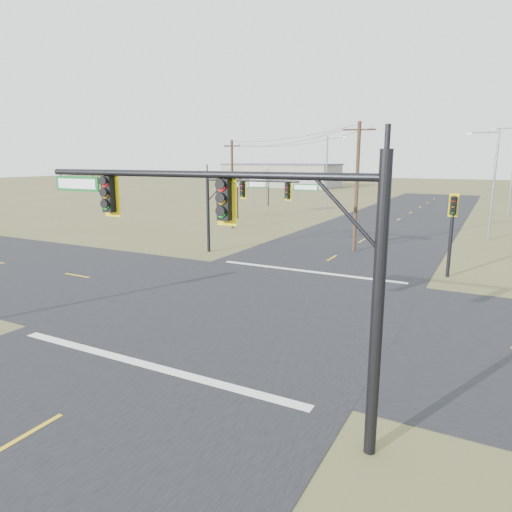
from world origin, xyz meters
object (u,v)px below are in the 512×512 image
at_px(utility_pole_near, 357,186).
at_px(highway_sign, 259,186).
at_px(pedestal_signal_ne, 452,218).
at_px(utility_pole_far, 232,183).
at_px(mast_arm_near, 235,228).
at_px(mast_arm_far, 246,195).
at_px(streetlight_c, 328,170).
at_px(streetlight_b, 511,166).
at_px(bare_tree_a, 237,179).
at_px(streetlight_a, 492,179).
at_px(bare_tree_b, 269,175).

height_order(utility_pole_near, highway_sign, utility_pole_near).
height_order(pedestal_signal_ne, utility_pole_far, utility_pole_far).
bearing_deg(mast_arm_near, mast_arm_far, 114.59).
bearing_deg(streetlight_c, streetlight_b, 18.20).
height_order(highway_sign, bare_tree_a, bare_tree_a).
xyz_separation_m(streetlight_b, streetlight_c, (-21.05, -7.32, -0.51)).
relative_size(utility_pole_near, streetlight_c, 0.97).
xyz_separation_m(pedestal_signal_ne, utility_pole_near, (-7.13, 5.06, 1.44)).
distance_m(pedestal_signal_ne, streetlight_a, 15.69).
relative_size(mast_arm_far, bare_tree_a, 1.52).
bearing_deg(bare_tree_a, utility_pole_near, -35.94).
relative_size(mast_arm_near, bare_tree_a, 1.78).
bearing_deg(mast_arm_near, utility_pole_near, 94.70).
distance_m(mast_arm_near, mast_arm_far, 21.08).
height_order(highway_sign, streetlight_b, streetlight_b).
height_order(utility_pole_near, streetlight_b, streetlight_b).
xyz_separation_m(pedestal_signal_ne, bare_tree_b, (-28.52, 33.43, 1.09)).
relative_size(pedestal_signal_ne, utility_pole_near, 0.52).
bearing_deg(mast_arm_near, bare_tree_a, 116.42).
height_order(streetlight_a, streetlight_b, streetlight_b).
height_order(streetlight_b, bare_tree_b, streetlight_b).
height_order(mast_arm_near, utility_pole_far, utility_pole_far).
bearing_deg(mast_arm_far, utility_pole_near, 55.87).
bearing_deg(bare_tree_b, streetlight_c, -21.10).
relative_size(utility_pole_far, streetlight_b, 0.81).
xyz_separation_m(streetlight_b, bare_tree_a, (-28.19, -18.66, -1.48)).
bearing_deg(mast_arm_far, streetlight_a, 62.77).
bearing_deg(streetlight_c, highway_sign, -134.61).
xyz_separation_m(streetlight_a, streetlight_c, (-19.36, 13.77, 0.33)).
height_order(highway_sign, bare_tree_b, bare_tree_b).
xyz_separation_m(streetlight_a, bare_tree_b, (-30.10, 17.92, -0.60)).
height_order(streetlight_a, bare_tree_b, streetlight_a).
height_order(mast_arm_far, bare_tree_a, mast_arm_far).
bearing_deg(bare_tree_a, mast_arm_far, -58.05).
distance_m(highway_sign, streetlight_c, 9.77).
relative_size(pedestal_signal_ne, bare_tree_a, 0.86).
xyz_separation_m(mast_arm_far, streetlight_c, (-4.17, 29.48, 1.19)).
relative_size(utility_pole_far, bare_tree_a, 1.51).
relative_size(pedestal_signal_ne, utility_pole_far, 0.57).
bearing_deg(mast_arm_far, highway_sign, 132.35).
distance_m(streetlight_c, bare_tree_a, 13.44).
height_order(bare_tree_a, bare_tree_b, bare_tree_a).
xyz_separation_m(pedestal_signal_ne, highway_sign, (-24.38, 22.35, 0.13)).
bearing_deg(streetlight_b, utility_pole_near, -103.69).
xyz_separation_m(pedestal_signal_ne, bare_tree_a, (-24.91, 17.95, 1.05)).
bearing_deg(mast_arm_far, utility_pole_far, 141.86).
relative_size(mast_arm_near, pedestal_signal_ne, 2.07).
xyz_separation_m(utility_pole_near, streetlight_b, (10.41, 31.55, 1.10)).
relative_size(mast_arm_near, utility_pole_far, 1.18).
relative_size(mast_arm_near, highway_sign, 2.03).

